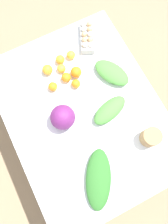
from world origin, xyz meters
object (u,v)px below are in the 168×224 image
(egg_carton, at_px, (87,36))
(orange_7, at_px, (76,84))
(orange_1, at_px, (60,60))
(orange_4, at_px, (66,77))
(greens_bunch_beet_tops, at_px, (112,73))
(orange_3, at_px, (76,72))
(orange_0, at_px, (71,55))
(paper_bag, at_px, (151,137))
(cabbage_purple, at_px, (63,117))
(orange_6, at_px, (53,87))
(orange_5, at_px, (61,69))
(greens_bunch_kale, at_px, (98,179))
(orange_2, at_px, (47,70))
(greens_bunch_chard, at_px, (110,110))

(egg_carton, relative_size, orange_7, 4.28)
(orange_1, xyz_separation_m, orange_4, (0.15, -0.02, 0.00))
(greens_bunch_beet_tops, distance_m, orange_3, 0.27)
(orange_0, xyz_separation_m, orange_3, (0.15, -0.03, 0.01))
(orange_0, bearing_deg, paper_bag, 14.14)
(cabbage_purple, height_order, egg_carton, cabbage_purple)
(orange_3, bearing_deg, orange_7, -27.94)
(orange_1, relative_size, orange_6, 1.02)
(orange_7, bearing_deg, orange_5, -164.31)
(egg_carton, bearing_deg, orange_5, 140.86)
(greens_bunch_kale, relative_size, orange_2, 5.02)
(greens_bunch_chard, bearing_deg, greens_bunch_beet_tops, 148.29)
(greens_bunch_chard, relative_size, orange_4, 3.88)
(orange_6, bearing_deg, greens_bunch_beet_tops, 77.22)
(orange_7, bearing_deg, orange_4, -151.57)
(orange_3, bearing_deg, orange_5, -132.47)
(greens_bunch_kale, bearing_deg, orange_4, 170.49)
(orange_2, height_order, orange_5, orange_2)
(greens_bunch_kale, bearing_deg, greens_bunch_beet_tops, 144.69)
(greens_bunch_kale, xyz_separation_m, orange_4, (-0.75, 0.12, -0.00))
(orange_3, height_order, orange_6, orange_3)
(cabbage_purple, xyz_separation_m, orange_2, (-0.39, 0.06, -0.05))
(cabbage_purple, bearing_deg, greens_bunch_beet_tops, 108.23)
(orange_6, bearing_deg, paper_bag, 34.18)
(orange_1, distance_m, orange_7, 0.23)
(egg_carton, height_order, orange_5, egg_carton)
(greens_bunch_chard, height_order, orange_6, greens_bunch_chard)
(greens_bunch_kale, xyz_separation_m, orange_2, (-0.86, 0.03, 0.00))
(egg_carton, relative_size, orange_4, 3.91)
(greens_bunch_kale, bearing_deg, egg_carton, 156.91)
(egg_carton, distance_m, orange_2, 0.41)
(greens_bunch_beet_tops, distance_m, orange_1, 0.40)
(greens_bunch_chard, relative_size, orange_2, 3.59)
(cabbage_purple, distance_m, orange_1, 0.47)
(egg_carton, bearing_deg, cabbage_purple, 162.50)
(orange_4, distance_m, orange_7, 0.09)
(orange_0, bearing_deg, orange_6, -53.34)
(greens_bunch_chard, relative_size, orange_0, 4.17)
(orange_0, height_order, orange_4, orange_4)
(cabbage_purple, height_order, orange_0, cabbage_purple)
(egg_carton, bearing_deg, paper_bag, -154.61)
(greens_bunch_beet_tops, height_order, orange_3, orange_3)
(paper_bag, xyz_separation_m, greens_bunch_chard, (-0.30, -0.15, -0.02))
(orange_0, bearing_deg, orange_5, -58.91)
(orange_1, bearing_deg, orange_3, 22.23)
(orange_3, distance_m, orange_5, 0.12)
(cabbage_purple, distance_m, greens_bunch_kale, 0.47)
(orange_0, distance_m, orange_6, 0.29)
(orange_1, bearing_deg, greens_bunch_chard, 15.28)
(greens_bunch_kale, height_order, orange_7, greens_bunch_kale)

